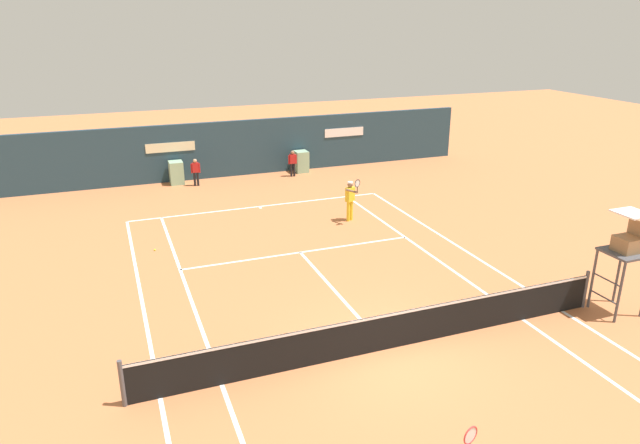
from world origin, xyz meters
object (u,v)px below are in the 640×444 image
object	(u,v)px
umpire_chair	(626,248)
ball_kid_left_post	(293,162)
player_on_baseline	(350,197)
tennis_ball_mid_court	(155,250)
ball_kid_right_post	(196,170)

from	to	relation	value
umpire_chair	ball_kid_left_post	xyz separation A→B (m)	(-3.78, 16.28, -1.10)
player_on_baseline	ball_kid_left_post	bearing A→B (deg)	-115.75
ball_kid_left_post	tennis_ball_mid_court	distance (m)	10.55
ball_kid_right_post	umpire_chair	bearing A→B (deg)	124.06
player_on_baseline	ball_kid_right_post	xyz separation A→B (m)	(-4.79, 7.03, -0.21)
player_on_baseline	umpire_chair	bearing A→B (deg)	86.04
umpire_chair	ball_kid_right_post	bearing A→B (deg)	27.65
player_on_baseline	tennis_ball_mid_court	distance (m)	7.51
ball_kid_right_post	tennis_ball_mid_court	xyz separation A→B (m)	(-2.65, -7.48, -0.71)
player_on_baseline	ball_kid_right_post	bearing A→B (deg)	-81.77
ball_kid_left_post	ball_kid_right_post	distance (m)	4.76
umpire_chair	player_on_baseline	size ratio (longest dim) A/B	1.57
umpire_chair	player_on_baseline	distance (m)	10.02
umpire_chair	ball_kid_left_post	world-z (taller)	umpire_chair
umpire_chair	player_on_baseline	bearing A→B (deg)	22.04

